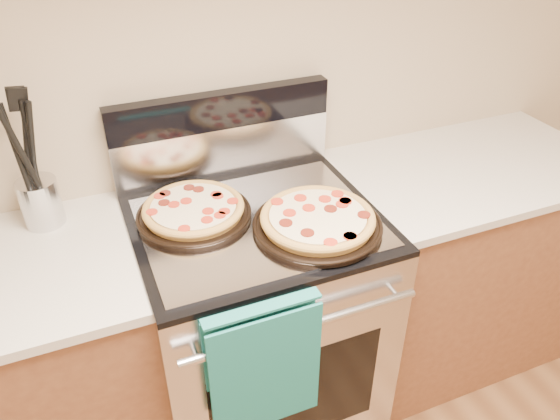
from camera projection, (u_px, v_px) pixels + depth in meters
name	position (u px, v px, depth m)	size (l,w,h in m)	color
wall_back	(214.00, 49.00, 1.74)	(4.00, 4.00, 0.00)	#C0AB8B
range_body	(258.00, 325.00, 1.96)	(0.76, 0.68, 0.90)	#B7B7BC
oven_window	(296.00, 397.00, 1.71)	(0.56, 0.01, 0.40)	black
cooktop	(255.00, 221.00, 1.71)	(0.76, 0.68, 0.02)	black
backsplash_lower	(223.00, 150.00, 1.89)	(0.76, 0.06, 0.18)	silver
backsplash_upper	(221.00, 110.00, 1.81)	(0.76, 0.06, 0.12)	black
oven_handle	(304.00, 326.00, 1.48)	(0.03, 0.03, 0.70)	silver
dish_towel	(264.00, 364.00, 1.50)	(0.32, 0.05, 0.42)	#176A75
foil_sheet	(258.00, 222.00, 1.68)	(0.70, 0.55, 0.01)	gray
cabinet_right	(453.00, 263.00, 2.27)	(1.00, 0.62, 0.88)	brown
countertop_right	(475.00, 168.00, 2.02)	(1.02, 0.64, 0.03)	#BCB5A8
pepperoni_pizza_back	(194.00, 211.00, 1.69)	(0.35, 0.35, 0.05)	#A87633
pepperoni_pizza_front	(318.00, 221.00, 1.64)	(0.39, 0.39, 0.05)	#A87633
utensil_crock	(41.00, 202.00, 1.66)	(0.12, 0.12, 0.15)	silver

